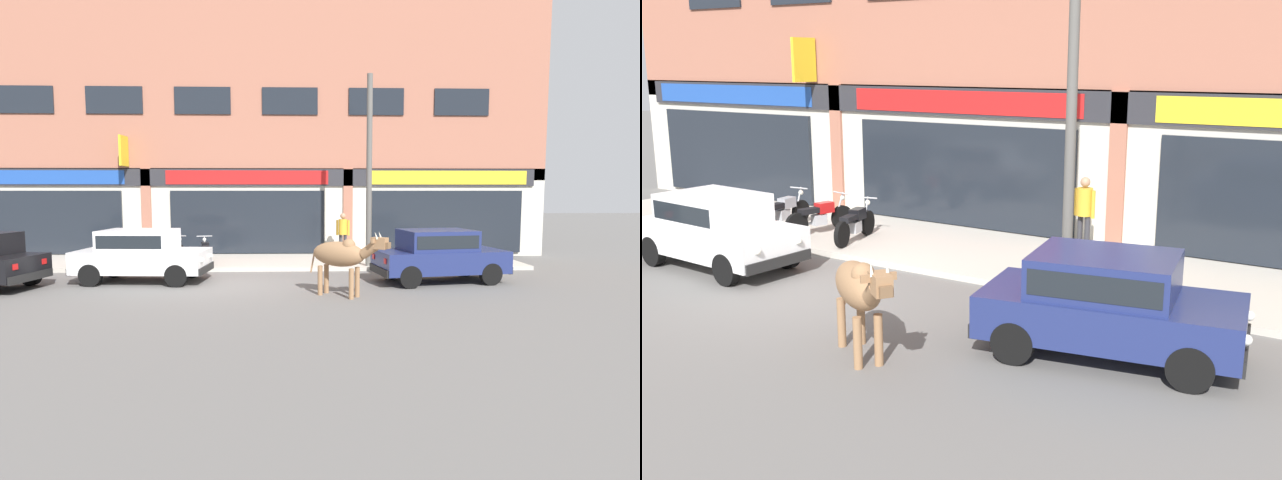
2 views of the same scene
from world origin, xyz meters
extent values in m
plane|color=#605E5B|center=(0.00, 0.00, 0.00)|extent=(90.00, 90.00, 0.00)
cube|color=#B7AFA3|center=(0.00, 4.00, 0.06)|extent=(19.00, 3.60, 0.13)
cube|color=beige|center=(0.00, 6.07, 1.70)|extent=(23.00, 0.55, 3.40)
cube|color=#28282D|center=(0.00, 5.76, 3.05)|extent=(22.08, 0.08, 0.64)
cube|color=black|center=(-7.67, 5.75, 1.35)|extent=(5.83, 0.10, 2.40)
cube|color=#1E479E|center=(-7.67, 5.73, 3.05)|extent=(6.13, 0.05, 0.52)
cube|color=#9E604C|center=(-3.83, 5.78, 1.70)|extent=(0.36, 0.12, 3.40)
cube|color=black|center=(0.00, 5.75, 1.35)|extent=(5.83, 0.10, 2.40)
cube|color=red|center=(0.00, 5.73, 3.05)|extent=(6.13, 0.05, 0.52)
cube|color=#9E604C|center=(3.83, 5.78, 1.70)|extent=(0.36, 0.12, 3.40)
cube|color=yellow|center=(-4.46, 5.35, 4.00)|extent=(0.08, 0.80, 1.10)
ellipsoid|color=#936B47|center=(2.95, -1.56, 1.02)|extent=(1.45, 1.23, 0.60)
sphere|color=#936B47|center=(3.18, -1.72, 1.25)|extent=(0.32, 0.32, 0.32)
cylinder|color=#936B47|center=(3.39, -1.69, 0.36)|extent=(0.12, 0.12, 0.72)
cylinder|color=#936B47|center=(3.23, -1.93, 0.36)|extent=(0.12, 0.12, 0.72)
cylinder|color=#936B47|center=(2.68, -1.20, 0.36)|extent=(0.12, 0.12, 0.72)
cylinder|color=#936B47|center=(2.51, -1.43, 0.36)|extent=(0.12, 0.12, 0.72)
cylinder|color=#936B47|center=(3.62, -2.03, 1.17)|extent=(0.52, 0.46, 0.43)
cube|color=#936B47|center=(3.84, -2.18, 1.34)|extent=(0.42, 0.39, 0.26)
cube|color=brown|center=(3.99, -2.28, 1.30)|extent=(0.21, 0.21, 0.14)
cone|color=beige|center=(3.86, -2.08, 1.52)|extent=(0.13, 0.11, 0.19)
cone|color=beige|center=(3.75, -2.24, 1.52)|extent=(0.13, 0.11, 0.19)
cube|color=#936B47|center=(3.86, -2.00, 1.40)|extent=(0.11, 0.14, 0.10)
cube|color=#936B47|center=(3.68, -2.27, 1.40)|extent=(0.11, 0.14, 0.10)
cylinder|color=#936B47|center=(2.34, -1.14, 0.80)|extent=(0.16, 0.13, 0.60)
cylinder|color=black|center=(-1.15, 1.17, 0.30)|extent=(0.61, 0.22, 0.60)
cylinder|color=black|center=(-1.24, -0.27, 0.30)|extent=(0.61, 0.22, 0.60)
cylinder|color=black|center=(-3.44, 1.32, 0.30)|extent=(0.61, 0.22, 0.60)
cylinder|color=black|center=(-3.54, -0.12, 0.30)|extent=(0.61, 0.22, 0.60)
cube|color=white|center=(-2.34, 0.52, 0.60)|extent=(3.60, 1.83, 0.60)
cube|color=white|center=(-2.44, 0.53, 1.18)|extent=(1.99, 1.56, 0.56)
cube|color=black|center=(-2.44, 0.53, 1.18)|extent=(1.84, 1.57, 0.35)
cube|color=black|center=(-0.62, 0.41, 0.38)|extent=(0.22, 1.52, 0.20)
cube|color=black|center=(-4.07, 0.64, 0.38)|extent=(0.22, 1.52, 0.20)
sphere|color=silver|center=(-0.56, 0.89, 0.68)|extent=(0.14, 0.14, 0.14)
sphere|color=silver|center=(-0.62, -0.07, 0.68)|extent=(0.14, 0.14, 0.14)
cube|color=red|center=(-4.06, 1.13, 0.70)|extent=(0.04, 0.16, 0.14)
cube|color=red|center=(-4.13, 0.14, 0.70)|extent=(0.04, 0.16, 0.14)
cylinder|color=black|center=(6.91, 1.12, 0.30)|extent=(0.62, 0.28, 0.60)
cylinder|color=black|center=(7.15, -0.30, 0.30)|extent=(0.62, 0.28, 0.60)
cylinder|color=black|center=(4.64, 0.74, 0.30)|extent=(0.62, 0.28, 0.60)
cylinder|color=black|center=(4.88, -0.68, 0.30)|extent=(0.62, 0.28, 0.60)
cube|color=navy|center=(5.89, 0.22, 0.60)|extent=(3.72, 2.16, 0.60)
cube|color=navy|center=(5.79, 0.20, 1.18)|extent=(2.11, 1.74, 0.56)
cube|color=black|center=(5.79, 0.20, 1.18)|extent=(1.97, 1.73, 0.35)
cube|color=black|center=(7.60, 0.51, 0.38)|extent=(0.37, 1.52, 0.20)
cube|color=black|center=(4.19, -0.07, 0.38)|extent=(0.37, 1.52, 0.20)
sphere|color=silver|center=(7.55, 0.99, 0.68)|extent=(0.14, 0.14, 0.14)
sphere|color=silver|center=(7.71, 0.04, 0.68)|extent=(0.14, 0.14, 0.14)
cube|color=red|center=(4.08, 0.41, 0.70)|extent=(0.06, 0.16, 0.14)
cube|color=red|center=(4.25, -0.56, 0.70)|extent=(0.06, 0.16, 0.14)
cylinder|color=black|center=(-3.51, 3.99, 0.41)|extent=(0.15, 0.57, 0.56)
cylinder|color=black|center=(-3.41, 2.75, 0.41)|extent=(0.15, 0.57, 0.56)
cube|color=#B2B5BA|center=(-3.46, 3.35, 0.45)|extent=(0.23, 0.34, 0.24)
cube|color=#A8AAB2|center=(-3.47, 3.51, 0.71)|extent=(0.27, 0.42, 0.24)
cube|color=black|center=(-3.44, 3.11, 0.69)|extent=(0.26, 0.54, 0.12)
cylinder|color=#B2B5BA|center=(-3.50, 3.93, 0.71)|extent=(0.06, 0.27, 0.59)
cylinder|color=#B2B5BA|center=(-3.51, 3.97, 0.99)|extent=(0.52, 0.08, 0.03)
sphere|color=silver|center=(-3.51, 4.03, 0.87)|extent=(0.12, 0.12, 0.12)
cylinder|color=#B2B5BA|center=(-3.54, 2.98, 0.37)|extent=(0.10, 0.48, 0.06)
cylinder|color=black|center=(-2.20, 4.00, 0.41)|extent=(0.22, 0.57, 0.56)
cylinder|color=black|center=(-2.46, 2.78, 0.41)|extent=(0.22, 0.57, 0.56)
cube|color=#B2B5BA|center=(-2.33, 3.37, 0.45)|extent=(0.26, 0.35, 0.24)
cube|color=red|center=(-2.30, 3.52, 0.71)|extent=(0.32, 0.44, 0.24)
cube|color=black|center=(-2.38, 3.13, 0.69)|extent=(0.32, 0.55, 0.12)
cylinder|color=#B2B5BA|center=(-2.21, 3.94, 0.71)|extent=(0.10, 0.27, 0.59)
cylinder|color=#B2B5BA|center=(-2.20, 3.98, 0.99)|extent=(0.52, 0.14, 0.03)
sphere|color=silver|center=(-2.19, 4.04, 0.87)|extent=(0.12, 0.12, 0.12)
cylinder|color=#B2B5BA|center=(-2.52, 3.04, 0.37)|extent=(0.16, 0.48, 0.06)
cylinder|color=black|center=(-1.29, 3.83, 0.41)|extent=(0.23, 0.57, 0.56)
cylinder|color=black|center=(-1.00, 2.62, 0.41)|extent=(0.23, 0.57, 0.56)
cube|color=#B2B5BA|center=(-1.14, 3.20, 0.45)|extent=(0.27, 0.36, 0.24)
cube|color=black|center=(-1.18, 3.36, 0.71)|extent=(0.33, 0.45, 0.24)
cube|color=black|center=(-1.08, 2.97, 0.69)|extent=(0.34, 0.56, 0.12)
cylinder|color=#B2B5BA|center=(-1.28, 3.77, 0.71)|extent=(0.10, 0.27, 0.59)
cylinder|color=#B2B5BA|center=(-1.29, 3.81, 0.99)|extent=(0.51, 0.16, 0.03)
sphere|color=silver|center=(-1.30, 3.87, 0.87)|extent=(0.12, 0.12, 0.12)
cylinder|color=#B2B5BA|center=(-1.16, 2.83, 0.37)|extent=(0.17, 0.48, 0.06)
cylinder|color=#2D2D33|center=(3.65, 4.73, 0.54)|extent=(0.11, 0.11, 0.82)
cylinder|color=#2D2D33|center=(3.47, 4.78, 0.54)|extent=(0.11, 0.11, 0.82)
cylinder|color=gold|center=(3.56, 4.76, 1.23)|extent=(0.32, 0.32, 0.56)
cylinder|color=gold|center=(3.76, 4.71, 1.20)|extent=(0.08, 0.08, 0.56)
cylinder|color=gold|center=(3.36, 4.81, 1.20)|extent=(0.08, 0.08, 0.56)
sphere|color=tan|center=(3.56, 4.76, 1.63)|extent=(0.20, 0.20, 0.20)
cylinder|color=#595651|center=(4.21, 2.50, 3.15)|extent=(0.18, 0.18, 6.05)
camera|label=1|loc=(2.10, -13.38, 2.50)|focal=28.00mm
camera|label=2|loc=(9.32, -9.05, 3.99)|focal=42.00mm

